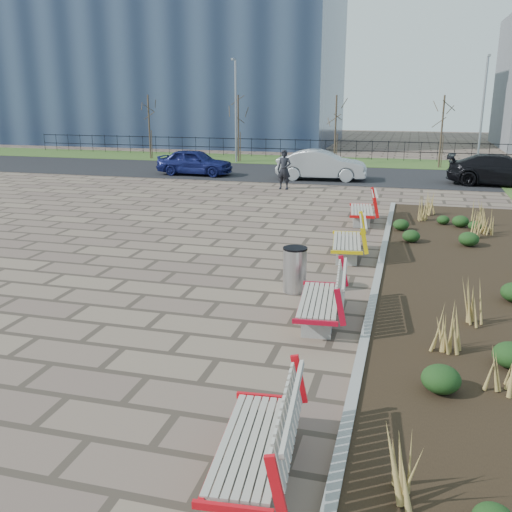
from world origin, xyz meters
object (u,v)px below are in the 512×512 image
(bench_d, at_px, (362,208))
(litter_bin, at_px, (295,270))
(pedestrian, at_px, (284,170))
(car_blue, at_px, (195,162))
(lamp_east, at_px, (482,114))
(bench_b, at_px, (319,297))
(lamp_west, at_px, (236,112))
(car_silver, at_px, (322,165))
(bench_c, at_px, (347,239))
(bench_a, at_px, (252,438))
(car_black, at_px, (502,170))

(bench_d, bearing_deg, litter_bin, -102.29)
(pedestrian, relative_size, car_blue, 0.45)
(litter_bin, relative_size, lamp_east, 0.16)
(car_blue, xyz_separation_m, lamp_east, (14.43, 5.94, 2.35))
(pedestrian, distance_m, lamp_east, 12.96)
(bench_b, height_order, car_blue, car_blue)
(lamp_west, bearing_deg, bench_d, -59.39)
(pedestrian, bearing_deg, lamp_east, 53.29)
(bench_d, bearing_deg, car_silver, 100.58)
(bench_b, relative_size, lamp_west, 0.35)
(car_silver, xyz_separation_m, lamp_east, (7.78, 5.94, 2.30))
(bench_c, xyz_separation_m, car_blue, (-9.43, 13.54, 0.19))
(pedestrian, distance_m, car_blue, 6.31)
(bench_b, bearing_deg, bench_a, -95.25)
(bench_c, xyz_separation_m, lamp_east, (5.00, 19.49, 2.54))
(bench_c, bearing_deg, car_silver, 95.27)
(bench_b, height_order, bench_c, same)
(bench_b, height_order, lamp_east, lamp_east)
(car_silver, height_order, lamp_east, lamp_east)
(bench_a, height_order, lamp_east, lamp_east)
(litter_bin, xyz_separation_m, pedestrian, (-3.19, 13.33, 0.39))
(litter_bin, bearing_deg, bench_d, 83.80)
(bench_d, relative_size, car_black, 0.43)
(car_silver, bearing_deg, bench_c, -172.19)
(bench_b, distance_m, car_black, 19.22)
(litter_bin, xyz_separation_m, car_black, (6.30, 16.81, 0.24))
(lamp_east, bearing_deg, bench_a, -99.89)
(bench_c, bearing_deg, bench_d, 83.68)
(bench_a, distance_m, litter_bin, 6.30)
(bench_c, xyz_separation_m, litter_bin, (-0.78, -2.95, -0.02))
(bench_a, bearing_deg, litter_bin, 91.98)
(lamp_east, bearing_deg, litter_bin, -104.46)
(bench_c, bearing_deg, litter_bin, -111.20)
(car_blue, bearing_deg, car_silver, -88.38)
(bench_b, relative_size, lamp_east, 0.35)
(car_black, bearing_deg, bench_a, 172.98)
(lamp_west, bearing_deg, pedestrian, -61.09)
(bench_b, distance_m, pedestrian, 15.46)
(bench_b, height_order, car_silver, car_silver)
(litter_bin, relative_size, car_black, 0.20)
(car_blue, bearing_deg, litter_bin, -150.72)
(car_silver, distance_m, lamp_east, 10.05)
(bench_d, distance_m, lamp_west, 17.86)
(pedestrian, height_order, car_black, pedestrian)
(bench_b, bearing_deg, pedestrian, 99.64)
(bench_c, bearing_deg, car_black, 61.99)
(bench_c, height_order, car_black, car_black)
(car_black, bearing_deg, lamp_east, 11.66)
(car_silver, xyz_separation_m, lamp_west, (-6.22, 5.94, 2.30))
(bench_b, xyz_separation_m, car_blue, (-9.43, 18.10, 0.19))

